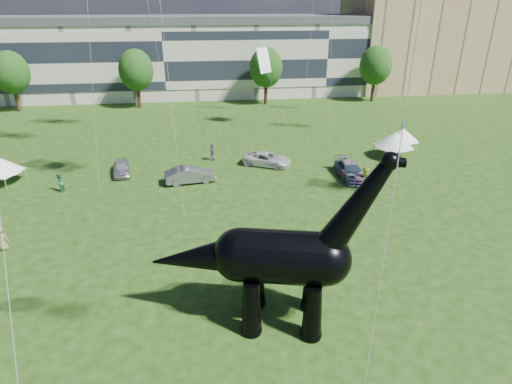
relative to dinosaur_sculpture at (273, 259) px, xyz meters
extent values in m
plane|color=#16330C|center=(-0.82, -2.38, -3.80)|extent=(220.00, 220.00, 0.00)
cube|color=beige|center=(-8.82, 59.62, 2.20)|extent=(78.00, 11.00, 12.00)
cube|color=tan|center=(39.18, 62.62, 7.20)|extent=(28.00, 18.00, 22.00)
cylinder|color=#382314|center=(-30.82, 50.62, -2.20)|extent=(0.56, 0.56, 3.20)
ellipsoid|color=#14380F|center=(-30.82, 50.62, 2.52)|extent=(5.20, 5.20, 6.24)
cylinder|color=#382314|center=(-12.82, 50.62, -2.20)|extent=(0.56, 0.56, 3.20)
ellipsoid|color=#14380F|center=(-12.82, 50.62, 2.52)|extent=(5.20, 5.20, 6.24)
cylinder|color=#382314|center=(7.18, 50.62, -2.20)|extent=(0.56, 0.56, 3.20)
ellipsoid|color=#14380F|center=(7.18, 50.62, 2.52)|extent=(5.20, 5.20, 6.24)
cylinder|color=#382314|center=(25.18, 50.62, -2.20)|extent=(0.56, 0.56, 3.20)
ellipsoid|color=#14380F|center=(25.18, 50.62, 2.52)|extent=(5.20, 5.20, 6.24)
cone|color=black|center=(-1.22, -0.86, -2.27)|extent=(1.27, 1.27, 3.06)
sphere|color=black|center=(-1.22, -0.86, -3.62)|extent=(1.12, 1.12, 1.12)
cone|color=black|center=(-0.70, 1.32, -2.27)|extent=(1.27, 1.27, 3.06)
sphere|color=black|center=(-0.70, 1.32, -3.62)|extent=(1.12, 1.12, 1.12)
cone|color=black|center=(1.76, -1.57, -2.27)|extent=(1.27, 1.27, 3.06)
sphere|color=black|center=(1.76, -1.57, -3.62)|extent=(1.12, 1.12, 1.12)
cone|color=black|center=(2.27, 0.61, -2.27)|extent=(1.27, 1.27, 3.06)
sphere|color=black|center=(2.27, 0.61, -3.62)|extent=(1.12, 1.12, 1.12)
cylinder|color=black|center=(0.43, -0.10, 0.17)|extent=(4.80, 3.66, 2.75)
sphere|color=black|center=(-1.65, 0.39, 0.17)|extent=(2.75, 2.75, 2.75)
sphere|color=black|center=(2.51, -0.59, 0.17)|extent=(2.65, 2.65, 2.65)
cone|color=black|center=(3.72, -0.88, 3.12)|extent=(4.09, 2.37, 5.40)
sphere|color=black|center=(4.93, -1.17, 5.46)|extent=(0.86, 0.86, 0.86)
cylinder|color=black|center=(5.23, -1.24, 5.41)|extent=(0.80, 0.60, 0.45)
cone|color=black|center=(-3.70, 0.88, -0.17)|extent=(5.74, 3.32, 2.99)
imported|color=silver|center=(-11.29, 22.40, -3.13)|extent=(2.22, 4.16, 1.35)
imported|color=slate|center=(-4.59, 19.45, -3.03)|extent=(4.87, 2.31, 1.54)
imported|color=silver|center=(3.20, 22.96, -3.12)|extent=(5.44, 4.22, 1.37)
imported|color=#595960|center=(10.60, 18.67, -3.07)|extent=(2.18, 5.12, 1.47)
cube|color=silver|center=(17.09, 23.77, -2.65)|extent=(3.73, 3.73, 0.13)
cone|color=silver|center=(17.09, 23.77, -1.80)|extent=(4.73, 4.73, 1.58)
cylinder|color=#999999|center=(15.95, 22.03, -3.22)|extent=(0.06, 0.06, 1.16)
cylinder|color=#999999|center=(18.83, 22.63, -3.22)|extent=(0.06, 0.06, 1.16)
cylinder|color=#999999|center=(15.35, 24.91, -3.22)|extent=(0.06, 0.06, 1.16)
cylinder|color=#999999|center=(18.23, 25.51, -3.22)|extent=(0.06, 0.06, 1.16)
cube|color=white|center=(19.22, 26.28, -2.79)|extent=(2.93, 2.93, 0.11)
cone|color=white|center=(19.22, 26.28, -2.06)|extent=(3.71, 3.71, 1.38)
cylinder|color=#999999|center=(18.02, 24.91, -3.30)|extent=(0.06, 0.06, 1.01)
cylinder|color=#999999|center=(20.59, 25.08, -3.30)|extent=(0.06, 0.06, 1.01)
cylinder|color=#999999|center=(17.85, 27.48, -3.30)|extent=(0.06, 0.06, 1.01)
cylinder|color=#999999|center=(20.42, 27.65, -3.30)|extent=(0.06, 0.06, 1.01)
cube|color=white|center=(-21.89, 21.52, -2.74)|extent=(3.65, 3.65, 0.12)
cone|color=white|center=(-21.89, 21.52, -1.96)|extent=(4.63, 4.63, 1.45)
cylinder|color=#999999|center=(-21.02, 19.82, -3.27)|extent=(0.06, 0.06, 1.06)
cylinder|color=#999999|center=(-22.76, 23.23, -3.27)|extent=(0.06, 0.06, 1.06)
cylinder|color=#999999|center=(-20.19, 22.39, -3.27)|extent=(0.06, 0.06, 1.06)
imported|color=olive|center=(11.35, 16.69, -2.90)|extent=(1.34, 1.19, 1.80)
imported|color=#A22844|center=(-3.22, 5.55, -3.00)|extent=(0.86, 0.93, 1.60)
imported|color=olive|center=(-17.18, 9.22, -2.93)|extent=(0.93, 0.70, 1.74)
imported|color=navy|center=(5.41, 3.93, -3.02)|extent=(0.68, 0.63, 1.56)
imported|color=teal|center=(21.92, 31.61, -2.90)|extent=(0.79, 0.76, 1.81)
imported|color=#2E7347|center=(-16.03, 18.74, -2.92)|extent=(0.84, 0.99, 1.77)
imported|color=#4B3373|center=(-2.33, 25.23, -2.90)|extent=(0.67, 1.13, 1.81)
plane|color=silver|center=(5.00, 37.83, 4.75)|extent=(2.78, 2.75, 3.05)
camera|label=1|loc=(-3.17, -17.93, 12.01)|focal=30.00mm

